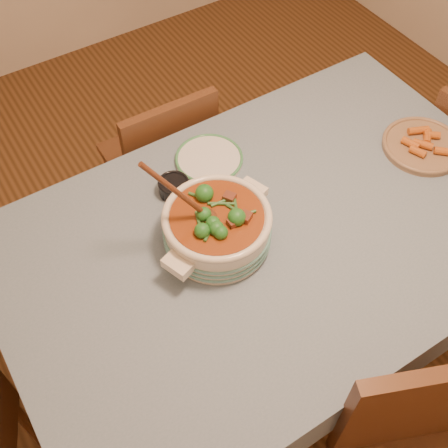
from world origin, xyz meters
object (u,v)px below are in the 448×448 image
at_px(white_plate, 209,159).
at_px(fried_plate, 423,145).
at_px(condiment_bowl, 174,186).
at_px(stew_casserole, 217,225).
at_px(dining_table, 271,248).
at_px(chair_far, 164,160).

bearing_deg(white_plate, fried_plate, -27.67).
xyz_separation_m(condiment_bowl, fried_plate, (0.82, -0.28, -0.01)).
height_order(stew_casserole, white_plate, stew_casserole).
height_order(dining_table, condiment_bowl, condiment_bowl).
relative_size(stew_casserole, fried_plate, 1.32).
distance_m(stew_casserole, chair_far, 0.75).
xyz_separation_m(stew_casserole, condiment_bowl, (-0.01, 0.24, -0.05)).
relative_size(condiment_bowl, fried_plate, 0.42).
bearing_deg(dining_table, stew_casserole, 160.40).
xyz_separation_m(dining_table, condiment_bowl, (-0.18, 0.30, 0.12)).
relative_size(stew_casserole, chair_far, 0.49).
relative_size(dining_table, white_plate, 6.05).
distance_m(stew_casserole, condiment_bowl, 0.25).
distance_m(stew_casserole, fried_plate, 0.81).
distance_m(stew_casserole, white_plate, 0.34).
bearing_deg(condiment_bowl, chair_far, 69.27).
bearing_deg(stew_casserole, chair_far, 77.89).
bearing_deg(condiment_bowl, dining_table, -58.91).
relative_size(dining_table, stew_casserole, 4.14).
bearing_deg(chair_far, dining_table, 93.43).
height_order(white_plate, chair_far, chair_far).
relative_size(white_plate, condiment_bowl, 2.17).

